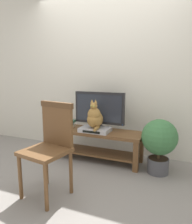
{
  "coord_description": "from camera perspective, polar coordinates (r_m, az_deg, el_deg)",
  "views": [
    {
      "loc": [
        1.17,
        -2.32,
        1.32
      ],
      "look_at": [
        -0.01,
        0.49,
        0.75
      ],
      "focal_mm": 34.73,
      "sensor_mm": 36.0,
      "label": 1
    }
  ],
  "objects": [
    {
      "name": "ground_plane",
      "position": [
        2.91,
        -3.76,
        -16.32
      ],
      "size": [
        12.0,
        12.0,
        0.0
      ],
      "primitive_type": "plane",
      "color": "gray"
    },
    {
      "name": "back_wall",
      "position": [
        3.56,
        3.57,
        11.9
      ],
      "size": [
        7.0,
        0.12,
        2.8
      ],
      "primitive_type": "cube",
      "color": "beige",
      "rests_on": "ground"
    },
    {
      "name": "tv_stand",
      "position": [
        3.25,
        0.34,
        -7.25
      ],
      "size": [
        1.34,
        0.44,
        0.46
      ],
      "color": "brown",
      "rests_on": "ground"
    },
    {
      "name": "tv",
      "position": [
        3.22,
        0.89,
        0.63
      ],
      "size": [
        0.77,
        0.2,
        0.56
      ],
      "color": "black",
      "rests_on": "tv_stand"
    },
    {
      "name": "media_box",
      "position": [
        3.15,
        -0.23,
        -4.64
      ],
      "size": [
        0.43,
        0.29,
        0.06
      ],
      "color": "#ADADB2",
      "rests_on": "tv_stand"
    },
    {
      "name": "cat",
      "position": [
        3.09,
        -0.32,
        -1.44
      ],
      "size": [
        0.22,
        0.35,
        0.42
      ],
      "color": "olive",
      "rests_on": "media_box"
    },
    {
      "name": "wooden_chair",
      "position": [
        2.38,
        -11.85,
        -7.67
      ],
      "size": [
        0.5,
        0.5,
        1.0
      ],
      "color": "brown",
      "rests_on": "ground"
    },
    {
      "name": "book_stack",
      "position": [
        3.44,
        -7.66,
        -2.96
      ],
      "size": [
        0.25,
        0.19,
        0.11
      ],
      "color": "beige",
      "rests_on": "tv_stand"
    },
    {
      "name": "potted_plant",
      "position": [
        2.93,
        16.32,
        -7.39
      ],
      "size": [
        0.46,
        0.46,
        0.72
      ],
      "color": "#47474C",
      "rests_on": "ground"
    }
  ]
}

